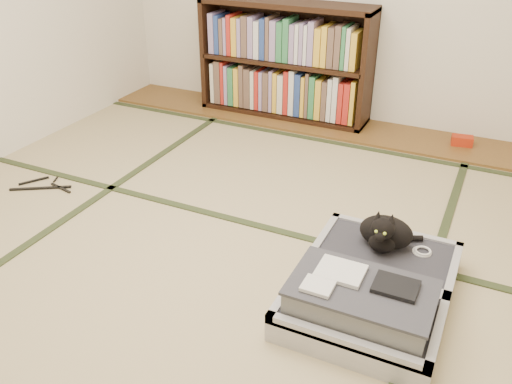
% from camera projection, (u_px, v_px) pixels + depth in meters
% --- Properties ---
extents(floor, '(4.50, 4.50, 0.00)m').
position_uv_depth(floor, '(218.00, 262.00, 2.77)').
color(floor, tan).
rests_on(floor, ground).
extents(wood_strip, '(4.00, 0.50, 0.02)m').
position_uv_depth(wood_strip, '(339.00, 127.00, 4.35)').
color(wood_strip, brown).
rests_on(wood_strip, ground).
extents(red_item, '(0.16, 0.11, 0.07)m').
position_uv_depth(red_item, '(462.00, 141.00, 3.99)').
color(red_item, '#AC260D').
rests_on(red_item, wood_strip).
extents(tatami_borders, '(4.00, 4.50, 0.01)m').
position_uv_depth(tatami_borders, '(259.00, 216.00, 3.16)').
color(tatami_borders, '#2D381E').
rests_on(tatami_borders, ground).
extents(bookcase, '(1.41, 0.32, 0.92)m').
position_uv_depth(bookcase, '(285.00, 63.00, 4.38)').
color(bookcase, black).
rests_on(bookcase, wood_strip).
extents(suitcase, '(0.67, 0.90, 0.26)m').
position_uv_depth(suitcase, '(370.00, 290.00, 2.44)').
color(suitcase, '#B3B2B7').
rests_on(suitcase, floor).
extents(cat, '(0.30, 0.30, 0.24)m').
position_uv_depth(cat, '(385.00, 233.00, 2.61)').
color(cat, black).
rests_on(cat, suitcase).
extents(cable_coil, '(0.09, 0.09, 0.02)m').
position_uv_depth(cable_coil, '(422.00, 251.00, 2.62)').
color(cable_coil, white).
rests_on(cable_coil, suitcase).
extents(hanger, '(0.38, 0.27, 0.01)m').
position_uv_depth(hanger, '(44.00, 186.00, 3.48)').
color(hanger, black).
rests_on(hanger, floor).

